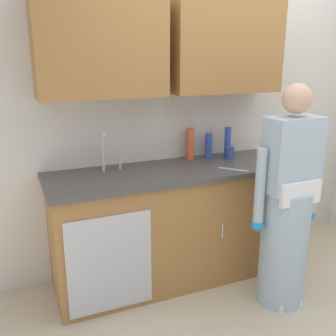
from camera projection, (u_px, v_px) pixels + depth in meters
ground_plane at (278, 307)px, 2.89m from camera, size 9.00×9.00×0.00m
kitchen_wall_with_uppers at (204, 94)px, 3.30m from camera, size 4.80×0.44×2.70m
counter_cabinet at (172, 227)px, 3.17m from camera, size 1.90×0.62×0.90m
countertop at (173, 171)px, 3.04m from camera, size 1.96×0.66×0.04m
sink at (114, 178)px, 2.87m from camera, size 0.50×0.36×0.35m
person_at_sink at (286, 215)px, 2.79m from camera, size 0.55×0.34×1.62m
bottle_soap at (208, 145)px, 3.35m from camera, size 0.06×0.06×0.21m
bottle_water_tall at (190, 144)px, 3.29m from camera, size 0.07×0.07×0.26m
bottle_dish_liquid at (228, 142)px, 3.38m from camera, size 0.06×0.06×0.26m
cup_by_sink at (230, 153)px, 3.31m from camera, size 0.08×0.08×0.10m
knife_on_counter at (234, 169)px, 3.01m from camera, size 0.17×0.20×0.01m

